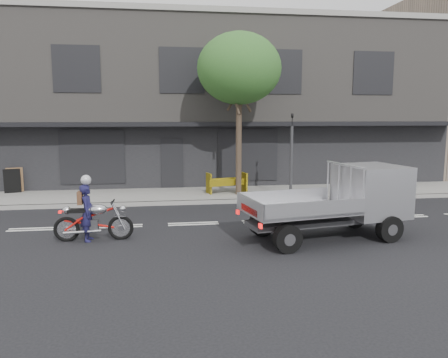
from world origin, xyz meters
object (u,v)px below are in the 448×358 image
at_px(street_tree, 239,69).
at_px(traffic_light_pole, 291,160).
at_px(motorcycle, 94,220).
at_px(rider, 88,213).
at_px(sandwich_board, 12,181).
at_px(flatbed_ute, 358,194).
at_px(construction_barrier, 227,183).

bearing_deg(street_tree, traffic_light_pole, -23.03).
height_order(motorcycle, rider, rider).
bearing_deg(rider, sandwich_board, 31.40).
xyz_separation_m(flatbed_ute, sandwich_board, (-11.80, 7.81, -0.53)).
height_order(traffic_light_pole, flatbed_ute, traffic_light_pole).
xyz_separation_m(traffic_light_pole, construction_barrier, (-2.46, 0.92, -1.05)).
bearing_deg(flatbed_ute, traffic_light_pole, 83.70).
relative_size(traffic_light_pole, rider, 2.23).
bearing_deg(flatbed_ute, street_tree, 100.64).
xyz_separation_m(flatbed_ute, construction_barrier, (-2.80, 6.31, -0.60)).
height_order(street_tree, rider, street_tree).
xyz_separation_m(street_tree, rider, (-5.20, -5.67, -4.49)).
relative_size(flatbed_ute, sandwich_board, 4.56).
bearing_deg(traffic_light_pole, sandwich_board, 168.03).
bearing_deg(sandwich_board, traffic_light_pole, -28.39).
relative_size(rider, sandwich_board, 1.49).
bearing_deg(street_tree, rider, -132.51).
xyz_separation_m(street_tree, construction_barrier, (-0.46, 0.07, -4.67)).
distance_m(rider, flatbed_ute, 7.58).
relative_size(motorcycle, rider, 1.38).
distance_m(traffic_light_pole, rider, 8.71).
xyz_separation_m(street_tree, motorcycle, (-5.05, -5.67, -4.71)).
height_order(flatbed_ute, sandwich_board, flatbed_ute).
relative_size(street_tree, motorcycle, 3.13).
bearing_deg(traffic_light_pole, flatbed_ute, -86.32).
xyz_separation_m(rider, sandwich_board, (-4.26, 7.25, -0.11)).
distance_m(street_tree, motorcycle, 8.93).
xyz_separation_m(traffic_light_pole, motorcycle, (-7.05, -4.82, -1.08)).
bearing_deg(construction_barrier, rider, -129.54).
height_order(construction_barrier, sandwich_board, sandwich_board).
xyz_separation_m(rider, construction_barrier, (4.74, 5.74, -0.18)).
bearing_deg(flatbed_ute, sandwich_board, 136.50).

